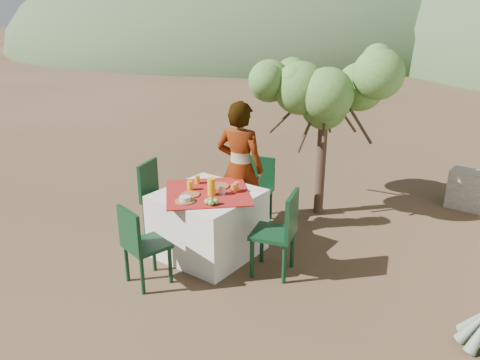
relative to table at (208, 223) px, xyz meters
name	(u,v)px	position (x,y,z in m)	size (l,w,h in m)	color
ground	(173,247)	(-0.43, -0.16, -0.38)	(160.00, 160.00, 0.00)	#3E2B1C
table	(208,223)	(0.00, 0.00, 0.00)	(1.30, 1.30, 0.76)	silver
chair_far	(257,186)	(-0.07, 1.09, 0.10)	(0.49, 0.49, 0.87)	black
chair_near	(140,243)	(-0.10, -0.94, 0.10)	(0.48, 0.48, 0.87)	black
chair_left	(157,194)	(-0.88, 0.05, 0.14)	(0.54, 0.54, 0.93)	black
chair_right	(281,230)	(0.92, 0.10, 0.14)	(0.54, 0.54, 0.94)	black
person	(240,169)	(-0.04, 0.68, 0.47)	(0.62, 0.41, 1.70)	#8C6651
shrub_tree	(331,100)	(0.55, 1.88, 1.21)	(1.72, 1.68, 2.02)	#463023
hill_near_left	(272,46)	(-18.43, 29.84, -0.38)	(40.00, 40.00, 16.00)	#2E4829
plate_far	(218,186)	(-0.01, 0.21, 0.39)	(0.25, 0.25, 0.01)	brown
plate_near	(190,195)	(-0.09, -0.19, 0.39)	(0.21, 0.21, 0.01)	brown
glass_far	(197,179)	(-0.28, 0.14, 0.43)	(0.06, 0.06, 0.10)	#E0A40E
glass_near	(190,185)	(-0.20, -0.07, 0.43)	(0.07, 0.07, 0.11)	#E0A40E
juice_pitcher	(211,187)	(0.10, -0.04, 0.48)	(0.09, 0.09, 0.20)	#E0A40E
bowl_plate	(185,201)	(-0.01, -0.36, 0.39)	(0.22, 0.22, 0.01)	brown
white_bowl	(185,198)	(-0.01, -0.36, 0.42)	(0.12, 0.12, 0.05)	silver
jar_left	(234,188)	(0.25, 0.17, 0.43)	(0.06, 0.06, 0.10)	orange
jar_right	(236,187)	(0.24, 0.22, 0.43)	(0.07, 0.07, 0.10)	orange
napkin_holder	(222,191)	(0.18, 0.04, 0.42)	(0.06, 0.04, 0.08)	silver
fruit_cluster	(211,201)	(0.27, -0.25, 0.42)	(0.14, 0.13, 0.07)	olive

